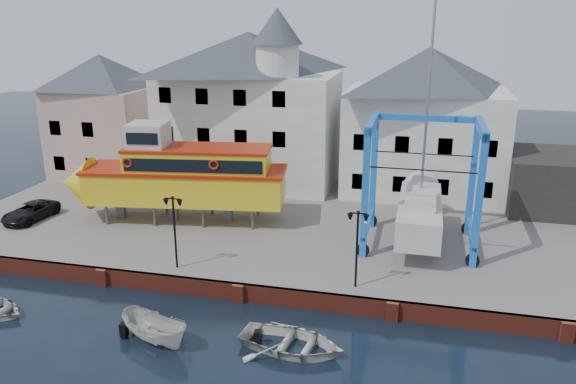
# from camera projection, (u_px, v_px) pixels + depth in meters

# --- Properties ---
(ground) EXTENTS (140.00, 140.00, 0.00)m
(ground) POSITION_uv_depth(u_px,v_px,m) (239.00, 301.00, 29.71)
(ground) COLOR black
(ground) RESTS_ON ground
(hardstanding) EXTENTS (44.00, 22.00, 1.00)m
(hardstanding) POSITION_uv_depth(u_px,v_px,m) (287.00, 221.00, 39.75)
(hardstanding) COLOR slate
(hardstanding) RESTS_ON ground
(quay_wall) EXTENTS (44.00, 0.47, 1.00)m
(quay_wall) POSITION_uv_depth(u_px,v_px,m) (239.00, 292.00, 29.66)
(quay_wall) COLOR maroon
(quay_wall) RESTS_ON ground
(building_pink) EXTENTS (8.00, 7.00, 10.30)m
(building_pink) POSITION_uv_depth(u_px,v_px,m) (104.00, 115.00, 48.53)
(building_pink) COLOR #C39F91
(building_pink) RESTS_ON hardstanding
(building_white_main) EXTENTS (14.00, 8.30, 14.00)m
(building_white_main) POSITION_uv_depth(u_px,v_px,m) (251.00, 106.00, 45.61)
(building_white_main) COLOR beige
(building_white_main) RESTS_ON hardstanding
(building_white_right) EXTENTS (12.00, 8.00, 11.20)m
(building_white_right) POSITION_uv_depth(u_px,v_px,m) (425.00, 122.00, 43.30)
(building_white_right) COLOR beige
(building_white_right) RESTS_ON hardstanding
(shed_dark) EXTENTS (8.00, 7.00, 4.00)m
(shed_dark) POSITION_uv_depth(u_px,v_px,m) (564.00, 182.00, 40.32)
(shed_dark) COLOR black
(shed_dark) RESTS_ON hardstanding
(lamp_post_left) EXTENTS (1.12, 0.32, 4.20)m
(lamp_post_left) POSITION_uv_depth(u_px,v_px,m) (174.00, 214.00, 30.45)
(lamp_post_left) COLOR black
(lamp_post_left) RESTS_ON hardstanding
(lamp_post_right) EXTENTS (1.12, 0.32, 4.20)m
(lamp_post_right) POSITION_uv_depth(u_px,v_px,m) (358.00, 230.00, 28.22)
(lamp_post_right) COLOR black
(lamp_post_right) RESTS_ON hardstanding
(tour_boat) EXTENTS (15.76, 5.83, 6.70)m
(tour_boat) POSITION_uv_depth(u_px,v_px,m) (172.00, 175.00, 37.74)
(tour_boat) COLOR #59595E
(tour_boat) RESTS_ON hardstanding
(travel_lift) EXTENTS (6.91, 9.78, 14.76)m
(travel_lift) POSITION_uv_depth(u_px,v_px,m) (420.00, 202.00, 34.57)
(travel_lift) COLOR blue
(travel_lift) RESTS_ON hardstanding
(van) EXTENTS (2.33, 4.38, 1.17)m
(van) POSITION_uv_depth(u_px,v_px,m) (30.00, 212.00, 38.49)
(van) COLOR black
(van) RESTS_ON hardstanding
(motorboat_a) EXTENTS (4.21, 2.83, 1.52)m
(motorboat_a) POSITION_uv_depth(u_px,v_px,m) (156.00, 342.00, 26.07)
(motorboat_a) COLOR beige
(motorboat_a) RESTS_ON ground
(motorboat_b) EXTENTS (5.28, 4.09, 1.01)m
(motorboat_b) POSITION_uv_depth(u_px,v_px,m) (292.00, 350.00, 25.44)
(motorboat_b) COLOR beige
(motorboat_b) RESTS_ON ground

